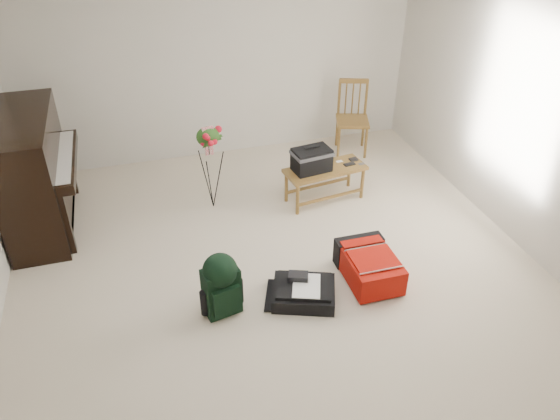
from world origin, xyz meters
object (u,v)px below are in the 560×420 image
object	(u,v)px
black_duffel	(304,292)
flower_stand	(210,168)
bench	(316,162)
green_backpack	(221,282)
dining_chair	(351,118)
red_suitcase	(367,263)
piano	(35,176)

from	to	relation	value
black_duffel	flower_stand	size ratio (longest dim) A/B	0.66
flower_stand	black_duffel	bearing A→B (deg)	-82.21
bench	green_backpack	distance (m)	2.06
dining_chair	red_suitcase	size ratio (longest dim) A/B	1.42
bench	flower_stand	size ratio (longest dim) A/B	0.95
red_suitcase	black_duffel	bearing A→B (deg)	-167.81
bench	dining_chair	size ratio (longest dim) A/B	1.01
piano	dining_chair	bearing A→B (deg)	10.30
piano	green_backpack	bearing A→B (deg)	-50.22
dining_chair	black_duffel	bearing A→B (deg)	-102.33
green_backpack	flower_stand	xyz separation A→B (m)	(0.23, 1.71, 0.16)
piano	dining_chair	xyz separation A→B (m)	(3.82, 0.69, -0.13)
bench	flower_stand	xyz separation A→B (m)	(-1.15, 0.20, -0.01)
dining_chair	red_suitcase	bearing A→B (deg)	-91.01
black_duffel	green_backpack	distance (m)	0.78
red_suitcase	green_backpack	xyz separation A→B (m)	(-1.41, -0.09, 0.18)
red_suitcase	green_backpack	size ratio (longest dim) A/B	1.10
dining_chair	flower_stand	bearing A→B (deg)	-139.17
piano	red_suitcase	size ratio (longest dim) A/B	2.22
dining_chair	piano	bearing A→B (deg)	-151.76
bench	black_duffel	xyz separation A→B (m)	(-0.65, -1.56, -0.42)
red_suitcase	flower_stand	bearing A→B (deg)	126.46
piano	red_suitcase	distance (m)	3.50
red_suitcase	flower_stand	world-z (taller)	flower_stand
black_duffel	green_backpack	bearing A→B (deg)	-163.28
bench	green_backpack	world-z (taller)	bench
dining_chair	flower_stand	world-z (taller)	flower_stand
piano	black_duffel	distance (m)	3.04
bench	dining_chair	xyz separation A→B (m)	(0.88, 1.06, -0.04)
dining_chair	black_duffel	world-z (taller)	dining_chair
green_backpack	bench	bearing A→B (deg)	35.66
bench	flower_stand	world-z (taller)	flower_stand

